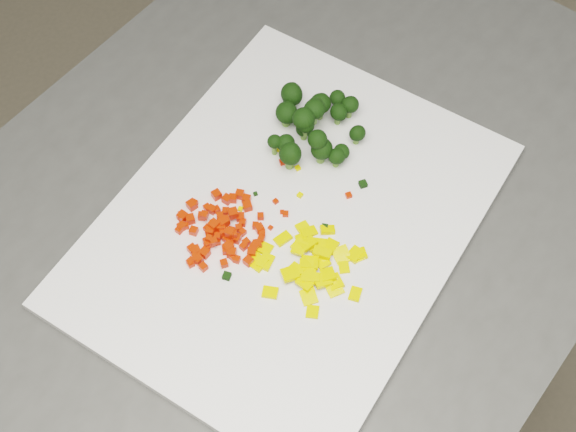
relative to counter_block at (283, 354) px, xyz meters
name	(u,v)px	position (x,y,z in m)	size (l,w,h in m)	color
ground	(442,360)	(0.38, -0.02, -0.45)	(4.00, 4.00, 0.00)	#80725A
counter_block	(283,354)	(0.00, 0.00, 0.00)	(0.97, 0.68, 0.90)	#444442
cutting_board	(288,223)	(0.00, -0.02, 0.46)	(0.47, 0.36, 0.01)	white
carrot_pile	(218,225)	(-0.08, 0.00, 0.48)	(0.10, 0.10, 0.03)	red
pepper_pile	(311,264)	(-0.01, -0.09, 0.47)	(0.12, 0.12, 0.02)	yellow
broccoli_pile	(312,124)	(0.07, 0.06, 0.49)	(0.12, 0.12, 0.06)	black
carrot_cube_0	(224,232)	(-0.07, -0.01, 0.47)	(0.01, 0.01, 0.01)	red
carrot_cube_1	(221,227)	(-0.07, 0.00, 0.48)	(0.01, 0.01, 0.01)	red
carrot_cube_2	(230,237)	(-0.07, -0.01, 0.47)	(0.01, 0.01, 0.01)	red
carrot_cube_3	(203,267)	(-0.11, -0.03, 0.47)	(0.01, 0.01, 0.01)	red
carrot_cube_4	(226,220)	(-0.07, 0.00, 0.48)	(0.01, 0.01, 0.01)	red
carrot_cube_5	(192,249)	(-0.11, -0.01, 0.47)	(0.01, 0.01, 0.01)	red
carrot_cube_6	(254,248)	(-0.05, -0.04, 0.47)	(0.01, 0.01, 0.01)	red
carrot_cube_7	(243,222)	(-0.05, 0.00, 0.47)	(0.01, 0.01, 0.01)	red
carrot_cube_8	(205,215)	(-0.08, 0.02, 0.47)	(0.01, 0.01, 0.01)	red
carrot_cube_9	(223,233)	(-0.07, -0.01, 0.47)	(0.01, 0.01, 0.01)	red
carrot_cube_10	(218,225)	(-0.07, 0.00, 0.47)	(0.01, 0.01, 0.01)	red
carrot_cube_11	(192,205)	(-0.09, 0.04, 0.47)	(0.01, 0.01, 0.01)	red
carrot_cube_12	(247,206)	(-0.04, 0.01, 0.47)	(0.01, 0.01, 0.01)	red
carrot_cube_13	(226,211)	(-0.06, 0.02, 0.47)	(0.01, 0.01, 0.01)	red
carrot_cube_14	(240,194)	(-0.04, 0.03, 0.47)	(0.01, 0.01, 0.01)	red
carrot_cube_15	(233,213)	(-0.06, 0.01, 0.47)	(0.01, 0.01, 0.01)	red
carrot_cube_16	(183,216)	(-0.11, 0.03, 0.47)	(0.01, 0.01, 0.01)	red
carrot_cube_17	(182,226)	(-0.11, 0.02, 0.47)	(0.01, 0.01, 0.01)	red
carrot_cube_18	(246,199)	(-0.03, 0.02, 0.47)	(0.01, 0.01, 0.01)	red
carrot_cube_19	(239,228)	(-0.06, -0.01, 0.47)	(0.01, 0.01, 0.01)	red
carrot_cube_20	(227,199)	(-0.05, 0.03, 0.47)	(0.01, 0.01, 0.01)	red
carrot_cube_21	(233,257)	(-0.08, -0.04, 0.47)	(0.01, 0.01, 0.01)	red
carrot_cube_22	(252,252)	(-0.06, -0.04, 0.47)	(0.01, 0.01, 0.01)	red
carrot_cube_23	(207,247)	(-0.10, -0.01, 0.47)	(0.01, 0.01, 0.01)	red
carrot_cube_24	(236,238)	(-0.06, -0.02, 0.47)	(0.01, 0.01, 0.01)	red
carrot_cube_25	(261,239)	(-0.04, -0.03, 0.47)	(0.01, 0.01, 0.01)	red
carrot_cube_26	(259,228)	(-0.04, -0.02, 0.47)	(0.01, 0.01, 0.01)	red
carrot_cube_27	(197,258)	(-0.11, -0.02, 0.47)	(0.01, 0.01, 0.01)	red
carrot_cube_28	(212,209)	(-0.07, 0.03, 0.47)	(0.01, 0.01, 0.01)	red
carrot_cube_29	(233,234)	(-0.07, -0.02, 0.48)	(0.01, 0.01, 0.01)	red
carrot_cube_30	(194,231)	(-0.10, 0.01, 0.47)	(0.01, 0.01, 0.01)	red
carrot_cube_31	(207,228)	(-0.09, 0.01, 0.47)	(0.01, 0.01, 0.01)	red
carrot_cube_32	(194,203)	(-0.09, 0.04, 0.47)	(0.01, 0.01, 0.01)	red
carrot_cube_33	(224,263)	(-0.09, -0.04, 0.47)	(0.01, 0.01, 0.01)	red
carrot_cube_34	(205,253)	(-0.10, -0.02, 0.47)	(0.01, 0.01, 0.01)	red
carrot_cube_35	(230,241)	(-0.07, -0.02, 0.47)	(0.01, 0.01, 0.01)	red
carrot_cube_36	(217,236)	(-0.08, -0.01, 0.47)	(0.01, 0.01, 0.01)	red
carrot_cube_37	(227,239)	(-0.07, -0.01, 0.47)	(0.01, 0.01, 0.01)	red
carrot_cube_38	(217,209)	(-0.07, 0.02, 0.47)	(0.01, 0.01, 0.01)	red
carrot_cube_39	(246,242)	(-0.06, -0.03, 0.47)	(0.01, 0.01, 0.01)	red
carrot_cube_40	(230,233)	(-0.07, -0.01, 0.48)	(0.01, 0.01, 0.01)	red
carrot_cube_41	(223,222)	(-0.07, 0.00, 0.48)	(0.01, 0.01, 0.01)	red
carrot_cube_42	(191,264)	(-0.12, -0.02, 0.47)	(0.01, 0.01, 0.01)	red
carrot_cube_43	(231,231)	(-0.06, -0.01, 0.47)	(0.01, 0.01, 0.01)	red
carrot_cube_44	(186,226)	(-0.11, 0.02, 0.47)	(0.01, 0.01, 0.01)	red
carrot_cube_45	(228,247)	(-0.08, -0.03, 0.47)	(0.01, 0.01, 0.01)	red
carrot_cube_46	(209,238)	(-0.09, -0.01, 0.47)	(0.01, 0.01, 0.01)	red
carrot_cube_47	(233,198)	(-0.05, 0.03, 0.47)	(0.01, 0.01, 0.01)	red
carrot_cube_48	(215,236)	(-0.08, -0.01, 0.47)	(0.01, 0.01, 0.01)	red
carrot_cube_49	(196,250)	(-0.11, -0.01, 0.47)	(0.01, 0.01, 0.01)	red
carrot_cube_50	(208,242)	(-0.09, -0.01, 0.47)	(0.01, 0.01, 0.01)	red
carrot_cube_51	(223,231)	(-0.07, -0.01, 0.47)	(0.01, 0.01, 0.01)	red
carrot_cube_52	(202,216)	(-0.09, 0.02, 0.47)	(0.01, 0.01, 0.01)	red
carrot_cube_53	(257,244)	(-0.05, -0.04, 0.47)	(0.01, 0.01, 0.01)	red
carrot_cube_54	(214,225)	(-0.08, 0.00, 0.48)	(0.01, 0.01, 0.01)	red
carrot_cube_55	(256,226)	(-0.04, -0.01, 0.47)	(0.01, 0.01, 0.01)	red
carrot_cube_56	(179,230)	(-0.12, 0.02, 0.47)	(0.01, 0.01, 0.01)	red
carrot_cube_57	(248,261)	(-0.06, -0.05, 0.47)	(0.01, 0.01, 0.01)	red
carrot_cube_58	(232,253)	(-0.08, -0.03, 0.47)	(0.01, 0.01, 0.01)	red
carrot_cube_59	(214,241)	(-0.09, -0.02, 0.47)	(0.01, 0.01, 0.01)	red
carrot_cube_60	(198,259)	(-0.11, -0.02, 0.47)	(0.01, 0.01, 0.01)	red
carrot_cube_61	(190,219)	(-0.10, 0.03, 0.47)	(0.01, 0.01, 0.01)	red
carrot_cube_62	(217,241)	(-0.08, -0.01, 0.47)	(0.01, 0.01, 0.01)	red
carrot_cube_63	(182,216)	(-0.11, 0.03, 0.47)	(0.01, 0.01, 0.01)	red
carrot_cube_64	(210,231)	(-0.09, 0.00, 0.47)	(0.01, 0.01, 0.01)	red
carrot_cube_65	(226,250)	(-0.08, -0.03, 0.47)	(0.01, 0.01, 0.01)	red
carrot_cube_66	(243,232)	(-0.05, -0.01, 0.47)	(0.01, 0.01, 0.01)	red
carrot_cube_67	(214,241)	(-0.09, -0.01, 0.47)	(0.01, 0.01, 0.01)	red
carrot_cube_68	(240,217)	(-0.05, 0.00, 0.47)	(0.01, 0.01, 0.01)	red
carrot_cube_69	(207,208)	(-0.08, 0.03, 0.47)	(0.01, 0.01, 0.01)	red
carrot_cube_70	(220,216)	(-0.07, 0.01, 0.47)	(0.01, 0.01, 0.01)	red
carrot_cube_71	(191,262)	(-0.12, -0.02, 0.47)	(0.01, 0.01, 0.01)	red
carrot_cube_72	(213,223)	(-0.08, 0.01, 0.47)	(0.01, 0.01, 0.01)	red
carrot_cube_73	(261,216)	(-0.03, -0.01, 0.47)	(0.01, 0.01, 0.01)	red
carrot_cube_74	(216,195)	(-0.06, 0.04, 0.47)	(0.01, 0.01, 0.01)	red
carrot_cube_75	(230,246)	(-0.07, -0.02, 0.47)	(0.01, 0.01, 0.01)	red
carrot_cube_76	(225,236)	(-0.07, -0.01, 0.47)	(0.01, 0.01, 0.01)	red
carrot_cube_77	(237,259)	(-0.07, -0.04, 0.47)	(0.01, 0.01, 0.01)	red
carrot_cube_78	(262,233)	(-0.04, -0.03, 0.47)	(0.01, 0.01, 0.01)	red
carrot_cube_79	(243,247)	(-0.06, -0.03, 0.47)	(0.01, 0.01, 0.01)	red
pepper_chunk_0	(283,239)	(-0.02, -0.04, 0.46)	(0.02, 0.01, 0.00)	yellow
pepper_chunk_1	(306,266)	(-0.01, -0.08, 0.47)	(0.02, 0.02, 0.00)	yellow
pepper_chunk_2	(323,280)	(-0.01, -0.11, 0.47)	(0.01, 0.02, 0.01)	yellow
pepper_chunk_3	(327,230)	(0.03, -0.05, 0.46)	(0.02, 0.01, 0.00)	yellow
pepper_chunk_4	(330,246)	(0.02, -0.07, 0.46)	(0.01, 0.02, 0.00)	yellow
pepper_chunk_5	(328,275)	(0.00, -0.10, 0.47)	(0.01, 0.02, 0.00)	yellow
pepper_chunk_6	(322,252)	(0.01, -0.08, 0.47)	(0.02, 0.01, 0.00)	yellow
pepper_chunk_7	(310,278)	(-0.02, -0.10, 0.47)	(0.02, 0.01, 0.00)	yellow
pepper_chunk_8	(355,294)	(0.02, -0.13, 0.46)	(0.02, 0.01, 0.00)	yellow
pepper_chunk_9	(335,282)	(0.01, -0.11, 0.46)	(0.01, 0.02, 0.00)	yellow
pepper_chunk_10	(322,262)	(0.01, -0.09, 0.46)	(0.01, 0.02, 0.00)	yellow
pepper_chunk_11	(266,262)	(-0.05, -0.06, 0.46)	(0.02, 0.01, 0.01)	yellow
pepper_chunk_12	(290,274)	(-0.03, -0.09, 0.47)	(0.02, 0.02, 0.00)	yellow
pepper_chunk_13	(360,254)	(0.05, -0.10, 0.46)	(0.01, 0.01, 0.00)	yellow
pepper_chunk_14	(313,312)	(-0.03, -0.13, 0.46)	(0.01, 0.01, 0.00)	yellow
pepper_chunk_15	(309,232)	(0.01, -0.05, 0.46)	(0.02, 0.01, 0.00)	yellow
pepper_chunk_16	(300,248)	(-0.01, -0.06, 0.47)	(0.02, 0.01, 0.00)	yellow
pepper_chunk_17	(308,244)	(0.00, -0.06, 0.47)	(0.02, 0.01, 0.00)	yellow
pepper_chunk_18	(257,262)	(-0.06, -0.05, 0.46)	(0.02, 0.02, 0.00)	yellow
pepper_chunk_19	(309,297)	(-0.03, -0.12, 0.46)	(0.02, 0.02, 0.00)	yellow
pepper_chunk_20	(334,288)	(0.00, -0.12, 0.46)	(0.02, 0.02, 0.00)	yellow
pepper_chunk_21	(355,254)	(0.04, -0.09, 0.46)	(0.01, 0.02, 0.00)	yellow
pepper_chunk_22	(359,256)	(0.04, -0.10, 0.46)	(0.01, 0.01, 0.00)	yellow
pepper_chunk_23	(309,268)	(-0.01, -0.09, 0.47)	(0.01, 0.02, 0.00)	yellow
pepper_chunk_24	(310,263)	(-0.01, -0.08, 0.47)	(0.02, 0.02, 0.00)	yellow
pepper_chunk_25	(263,248)	(-0.04, -0.04, 0.46)	(0.02, 0.01, 0.00)	yellow
pepper_chunk_26	(270,292)	(-0.06, -0.09, 0.46)	(0.02, 0.01, 0.00)	yellow
pepper_chunk_27	(302,241)	(0.00, -0.05, 0.46)	(0.02, 0.01, 0.00)	yellow
pepper_chunk_28	(318,246)	(0.01, -0.07, 0.46)	(0.02, 0.02, 0.01)	yellow
pepper_chunk_29	(296,270)	(-0.02, -0.08, 0.47)	(0.02, 0.01, 0.00)	yellow
pepper_chunk_30	(344,267)	(0.02, -0.10, 0.46)	(0.01, 0.01, 0.00)	yellow
pepper_chunk_31	(342,255)	(0.03, -0.09, 0.46)	(0.02, 0.02, 0.00)	yellow
pepper_chunk_32	(306,282)	(-0.02, -0.10, 0.47)	(0.02, 0.02, 0.00)	yellow
pepper_chunk_33	(300,247)	(-0.01, -0.06, 0.47)	(0.02, 0.02, 0.00)	yellow
pepper_chunk_34	(303,228)	(0.01, -0.04, 0.46)	(0.02, 0.01, 0.00)	yellow
broccoli_floret_0	(314,113)	(0.08, 0.08, 0.49)	(0.04, 0.04, 0.03)	black
broccoli_floret_1	(336,159)	(0.08, 0.02, 0.48)	(0.03, 0.03, 0.03)	black
broccoli_floret_2	(337,101)	(0.12, 0.09, 0.48)	(0.03, 0.03, 0.03)	black
broccoli_floret_3	(357,136)	(0.12, 0.04, 0.48)	(0.03, 0.03, 0.03)	black
broccoli_floret_4	(314,110)	(0.08, 0.08, 0.49)	(0.02, 0.02, 0.03)	black
broccoli_floret_5	(303,124)	(0.06, 0.07, 0.49)	(0.04, 0.04, 0.04)	black
broccoli_floret_6	(319,108)	(0.10, 0.09, 0.48)	(0.04, 0.04, 0.04)	black
broccoli_floret_7	(349,108)	(0.13, 0.07, 0.48)	(0.03, 0.03, 0.03)	black
broccoli_floret_8	(285,147)	(0.04, 0.06, 0.48)	(0.03, 0.03, 0.03)	black
broccoli_floret_9	(321,152)	(0.07, 0.03, 0.48)	(0.04, 0.04, 0.03)	black
broccoli_floret_10	(274,146)	(0.02, 0.07, 0.48)	(0.02, 0.02, 0.03)	black
broccoli_floret_11	(304,131)	(0.06, 0.07, 0.48)	(0.03, 0.03, 0.03)	black
broccoli_floret_12	(290,101)	(0.07, 0.12, 0.48)	(0.03, 0.03, 0.03)	black
broccoli_floret_13	(317,142)	(0.06, 0.04, 0.49)	(0.03, 0.03, 0.03)	black
broccoli_floret_14	(305,127)	(0.06, 0.06, 0.49)	(0.03, 0.03, 0.03)	black
broccoli_floret_15	(338,115)	(0.11, 0.07, 0.48)	(0.03, 0.03, 0.03)	black
broccoli_floret_16	(289,158)	(0.03, 0.04, 0.48)	(0.04, 0.04, 0.04)	black
broccoli_floret_17	(291,98)	(0.07, 0.12, 0.48)	(0.04, 0.04, 0.03)	black
broccoli_floret_18	(341,154)	(0.09, 0.02, 0.47)	(0.02, 0.02, 0.02)	black
broccoli_floret_19	(286,116)	(0.06, 0.10, 0.48)	(0.04, 0.04, 0.03)	black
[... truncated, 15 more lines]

